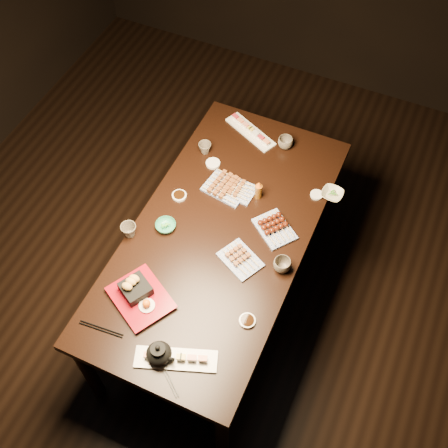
{
  "coord_description": "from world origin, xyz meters",
  "views": [
    {
      "loc": [
        0.81,
        -1.28,
        3.23
      ],
      "look_at": [
        0.11,
        0.27,
        0.77
      ],
      "focal_mm": 45.0,
      "sensor_mm": 36.0,
      "label": 1
    }
  ],
  "objects_px": {
    "yakitori_plate_left": "(237,187)",
    "teacup_mid_right": "(282,265)",
    "tempura_tray": "(140,294)",
    "teacup_far_right": "(285,143)",
    "edamame_bowl_green": "(166,226)",
    "teacup_far_left": "(205,148)",
    "yakitori_plate_center": "(226,186)",
    "teacup_near_left": "(129,230)",
    "yakitori_plate_right": "(240,258)",
    "sushi_platter_far": "(251,130)",
    "edamame_bowl_cream": "(332,194)",
    "dining_table": "(221,269)",
    "condiment_bottle": "(258,190)",
    "teapot": "(159,352)",
    "sushi_platter_near": "(176,358)"
  },
  "relations": [
    {
      "from": "sushi_platter_near",
      "to": "edamame_bowl_green",
      "type": "height_order",
      "value": "sushi_platter_near"
    },
    {
      "from": "dining_table",
      "to": "edamame_bowl_cream",
      "type": "xyz_separation_m",
      "value": [
        0.46,
        0.48,
        0.39
      ]
    },
    {
      "from": "sushi_platter_near",
      "to": "tempura_tray",
      "type": "bearing_deg",
      "value": 125.13
    },
    {
      "from": "teacup_far_left",
      "to": "condiment_bottle",
      "type": "distance_m",
      "value": 0.45
    },
    {
      "from": "yakitori_plate_left",
      "to": "teapot",
      "type": "bearing_deg",
      "value": -82.16
    },
    {
      "from": "edamame_bowl_cream",
      "to": "teapot",
      "type": "xyz_separation_m",
      "value": [
        -0.43,
        -1.23,
        0.05
      ]
    },
    {
      "from": "sushi_platter_far",
      "to": "teacup_mid_right",
      "type": "xyz_separation_m",
      "value": [
        0.51,
        -0.81,
        0.01
      ]
    },
    {
      "from": "condiment_bottle",
      "to": "edamame_bowl_green",
      "type": "bearing_deg",
      "value": -132.95
    },
    {
      "from": "edamame_bowl_green",
      "to": "teacup_near_left",
      "type": "height_order",
      "value": "teacup_near_left"
    },
    {
      "from": "teacup_far_right",
      "to": "yakitori_plate_left",
      "type": "bearing_deg",
      "value": -107.02
    },
    {
      "from": "sushi_platter_far",
      "to": "teapot",
      "type": "bearing_deg",
      "value": 121.51
    },
    {
      "from": "yakitori_plate_left",
      "to": "teacup_mid_right",
      "type": "xyz_separation_m",
      "value": [
        0.41,
        -0.37,
        0.01
      ]
    },
    {
      "from": "dining_table",
      "to": "teacup_near_left",
      "type": "distance_m",
      "value": 0.63
    },
    {
      "from": "edamame_bowl_cream",
      "to": "yakitori_plate_center",
      "type": "bearing_deg",
      "value": -160.15
    },
    {
      "from": "dining_table",
      "to": "sushi_platter_near",
      "type": "xyz_separation_m",
      "value": [
        0.11,
        -0.72,
        0.4
      ]
    },
    {
      "from": "yakitori_plate_center",
      "to": "teacup_far_left",
      "type": "relative_size",
      "value": 3.17
    },
    {
      "from": "edamame_bowl_green",
      "to": "teacup_mid_right",
      "type": "distance_m",
      "value": 0.66
    },
    {
      "from": "yakitori_plate_center",
      "to": "edamame_bowl_green",
      "type": "bearing_deg",
      "value": -107.81
    },
    {
      "from": "condiment_bottle",
      "to": "edamame_bowl_cream",
      "type": "bearing_deg",
      "value": 25.16
    },
    {
      "from": "tempura_tray",
      "to": "yakitori_plate_right",
      "type": "bearing_deg",
      "value": 78.21
    },
    {
      "from": "yakitori_plate_center",
      "to": "edamame_bowl_green",
      "type": "xyz_separation_m",
      "value": [
        -0.19,
        -0.37,
        -0.01
      ]
    },
    {
      "from": "yakitori_plate_right",
      "to": "edamame_bowl_cream",
      "type": "bearing_deg",
      "value": 90.26
    },
    {
      "from": "yakitori_plate_left",
      "to": "condiment_bottle",
      "type": "height_order",
      "value": "condiment_bottle"
    },
    {
      "from": "sushi_platter_far",
      "to": "yakitori_plate_right",
      "type": "distance_m",
      "value": 0.9
    },
    {
      "from": "yakitori_plate_center",
      "to": "teapot",
      "type": "xyz_separation_m",
      "value": [
        0.12,
        -1.03,
        0.03
      ]
    },
    {
      "from": "edamame_bowl_green",
      "to": "teacup_mid_right",
      "type": "xyz_separation_m",
      "value": [
        0.65,
        0.02,
        0.02
      ]
    },
    {
      "from": "edamame_bowl_cream",
      "to": "teacup_mid_right",
      "type": "relative_size",
      "value": 1.3
    },
    {
      "from": "yakitori_plate_right",
      "to": "teacup_far_left",
      "type": "relative_size",
      "value": 2.84
    },
    {
      "from": "edamame_bowl_green",
      "to": "teacup_near_left",
      "type": "relative_size",
      "value": 1.31
    },
    {
      "from": "sushi_platter_far",
      "to": "yakitori_plate_left",
      "type": "bearing_deg",
      "value": 128.18
    },
    {
      "from": "edamame_bowl_green",
      "to": "teacup_far_left",
      "type": "distance_m",
      "value": 0.58
    },
    {
      "from": "tempura_tray",
      "to": "teacup_far_right",
      "type": "xyz_separation_m",
      "value": [
        0.29,
        1.24,
        -0.02
      ]
    },
    {
      "from": "tempura_tray",
      "to": "teacup_mid_right",
      "type": "xyz_separation_m",
      "value": [
        0.57,
        0.45,
        -0.02
      ]
    },
    {
      "from": "yakitori_plate_right",
      "to": "teacup_far_left",
      "type": "height_order",
      "value": "teacup_far_left"
    },
    {
      "from": "teacup_far_left",
      "to": "teacup_far_right",
      "type": "bearing_deg",
      "value": 29.32
    },
    {
      "from": "teacup_near_left",
      "to": "teapot",
      "type": "xyz_separation_m",
      "value": [
        0.46,
        -0.54,
        0.02
      ]
    },
    {
      "from": "teacup_far_right",
      "to": "teapot",
      "type": "xyz_separation_m",
      "value": [
        -0.06,
        -1.46,
        0.02
      ]
    },
    {
      "from": "dining_table",
      "to": "sushi_platter_near",
      "type": "distance_m",
      "value": 0.83
    },
    {
      "from": "teacup_far_right",
      "to": "teacup_far_left",
      "type": "bearing_deg",
      "value": -150.68
    },
    {
      "from": "sushi_platter_near",
      "to": "teacup_far_right",
      "type": "relative_size",
      "value": 4.31
    },
    {
      "from": "tempura_tray",
      "to": "teacup_far_left",
      "type": "bearing_deg",
      "value": 126.81
    },
    {
      "from": "sushi_platter_far",
      "to": "yakitori_plate_left",
      "type": "distance_m",
      "value": 0.45
    },
    {
      "from": "tempura_tray",
      "to": "condiment_bottle",
      "type": "height_order",
      "value": "condiment_bottle"
    },
    {
      "from": "edamame_bowl_green",
      "to": "teacup_far_left",
      "type": "xyz_separation_m",
      "value": [
        -0.04,
        0.58,
        0.02
      ]
    },
    {
      "from": "teacup_mid_right",
      "to": "teacup_far_right",
      "type": "relative_size",
      "value": 1.03
    },
    {
      "from": "teacup_near_left",
      "to": "teacup_mid_right",
      "type": "xyz_separation_m",
      "value": [
        0.81,
        0.14,
        -0.0
      ]
    },
    {
      "from": "dining_table",
      "to": "sushi_platter_near",
      "type": "bearing_deg",
      "value": -72.04
    },
    {
      "from": "teacup_mid_right",
      "to": "teacup_near_left",
      "type": "bearing_deg",
      "value": -170.44
    },
    {
      "from": "sushi_platter_near",
      "to": "sushi_platter_far",
      "type": "bearing_deg",
      "value": 79.07
    },
    {
      "from": "sushi_platter_far",
      "to": "condiment_bottle",
      "type": "height_order",
      "value": "condiment_bottle"
    }
  ]
}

